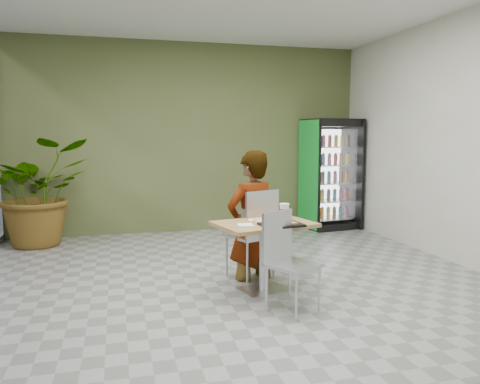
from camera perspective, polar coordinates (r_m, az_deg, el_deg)
The scene contains 12 objects.
ground at distance 4.91m, azimuth 0.30°, elevation -12.67°, with size 7.00×7.00×0.00m, color gray.
room_envelope at distance 4.62m, azimuth 0.31°, elevation 6.36°, with size 6.00×7.00×3.20m, color silver, non-canonical shape.
dining_table at distance 4.90m, azimuth 2.94°, elevation -6.18°, with size 1.09×0.88×0.75m.
chair_far at distance 5.33m, azimuth 1.97°, elevation -4.31°, with size 0.60×0.60×1.04m.
chair_near at distance 4.47m, azimuth 5.52°, elevation -7.36°, with size 0.57×0.57×0.93m.
seated_woman at distance 5.37m, azimuth 1.39°, elevation -4.41°, with size 0.66×0.42×1.78m, color black.
pizza_plate at distance 4.94m, azimuth 2.25°, elevation -3.34°, with size 0.29×0.22×0.03m.
soda_cup at distance 4.96m, azimuth 5.42°, elevation -2.48°, with size 0.10×0.10×0.18m.
napkin_stack at distance 4.63m, azimuth 0.66°, elevation -4.09°, with size 0.15×0.15×0.02m, color white.
cafeteria_tray at distance 4.67m, azimuth 5.09°, elevation -4.00°, with size 0.41×0.29×0.02m, color black.
beverage_fridge at distance 8.45m, azimuth 11.00°, elevation 2.16°, with size 0.97×0.79×1.93m.
potted_plant at distance 7.62m, azimuth -23.36°, elevation 0.01°, with size 1.45×1.25×1.61m, color #2D5D25.
Camera 1 is at (-1.21, -4.46, 1.64)m, focal length 35.00 mm.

